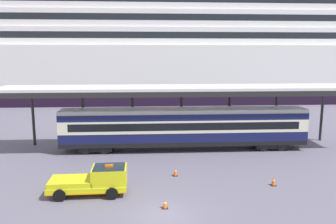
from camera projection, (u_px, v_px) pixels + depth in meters
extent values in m
plane|color=slate|center=(165.00, 215.00, 20.04)|extent=(400.00, 400.00, 0.00)
cube|color=black|center=(240.00, 89.00, 75.93)|extent=(130.29, 27.05, 3.29)
cube|color=white|center=(241.00, 64.00, 75.01)|extent=(130.29, 27.05, 7.67)
cube|color=white|center=(242.00, 39.00, 74.10)|extent=(119.87, 24.89, 3.20)
cube|color=black|center=(260.00, 35.00, 61.88)|extent=(114.65, 0.12, 1.15)
cube|color=white|center=(242.00, 24.00, 73.56)|extent=(115.07, 23.89, 3.20)
cube|color=black|center=(260.00, 18.00, 61.83)|extent=(110.07, 0.12, 1.15)
cube|color=white|center=(243.00, 9.00, 73.03)|extent=(110.28, 22.90, 3.20)
cube|color=black|center=(260.00, 0.00, 61.78)|extent=(105.48, 0.12, 1.15)
cube|color=silver|center=(184.00, 88.00, 33.25)|extent=(35.72, 5.17, 0.25)
cube|color=black|center=(187.00, 94.00, 30.87)|extent=(35.72, 0.20, 0.50)
cylinder|color=black|center=(33.00, 117.00, 34.98)|extent=(0.28, 0.28, 5.98)
cylinder|color=black|center=(83.00, 116.00, 35.29)|extent=(0.28, 0.28, 5.98)
cylinder|color=black|center=(133.00, 116.00, 35.61)|extent=(0.28, 0.28, 5.98)
cylinder|color=black|center=(181.00, 115.00, 35.93)|extent=(0.28, 0.28, 5.98)
cylinder|color=black|center=(229.00, 115.00, 36.24)|extent=(0.28, 0.28, 5.98)
cylinder|color=black|center=(276.00, 114.00, 36.56)|extent=(0.28, 0.28, 5.98)
cylinder|color=black|center=(322.00, 114.00, 36.88)|extent=(0.28, 0.28, 5.98)
cube|color=black|center=(184.00, 141.00, 33.64)|extent=(23.78, 2.80, 0.40)
cube|color=#141947|center=(184.00, 135.00, 33.54)|extent=(23.78, 2.80, 0.90)
cube|color=beige|center=(184.00, 124.00, 33.36)|extent=(23.78, 2.80, 1.20)
cube|color=black|center=(186.00, 127.00, 32.00)|extent=(21.88, 0.08, 0.72)
cube|color=#141947|center=(184.00, 115.00, 33.21)|extent=(23.78, 2.80, 0.60)
cube|color=#A7A7A7|center=(184.00, 110.00, 33.13)|extent=(23.78, 2.69, 0.36)
cube|color=black|center=(97.00, 147.00, 33.18)|extent=(3.20, 2.35, 0.50)
cylinder|color=black|center=(85.00, 150.00, 31.97)|extent=(0.84, 0.12, 0.84)
cylinder|color=black|center=(104.00, 150.00, 32.08)|extent=(0.84, 0.12, 0.84)
cube|color=black|center=(268.00, 144.00, 34.24)|extent=(3.20, 2.35, 0.50)
cylinder|color=black|center=(264.00, 147.00, 33.04)|extent=(0.84, 0.12, 0.84)
cylinder|color=black|center=(282.00, 147.00, 33.15)|extent=(0.84, 0.12, 0.84)
cube|color=yellow|center=(88.00, 186.00, 22.92)|extent=(5.25, 2.13, 0.36)
cube|color=#F2B20C|center=(88.00, 188.00, 22.95)|extent=(5.25, 2.15, 0.12)
cube|color=yellow|center=(109.00, 175.00, 22.93)|extent=(2.34, 1.98, 1.10)
cube|color=#19232D|center=(109.00, 170.00, 22.87)|extent=(2.13, 1.89, 0.44)
cube|color=orange|center=(109.00, 166.00, 22.82)|extent=(0.56, 0.21, 0.16)
cube|color=yellow|center=(72.00, 181.00, 22.77)|extent=(2.96, 1.99, 0.36)
cylinder|color=black|center=(114.00, 182.00, 24.08)|extent=(0.81, 0.27, 0.80)
cylinder|color=black|center=(112.00, 194.00, 22.12)|extent=(0.81, 0.27, 0.80)
cylinder|color=black|center=(66.00, 184.00, 23.79)|extent=(0.81, 0.27, 0.80)
cylinder|color=black|center=(59.00, 195.00, 21.83)|extent=(0.81, 0.27, 0.80)
cube|color=black|center=(175.00, 175.00, 26.49)|extent=(0.36, 0.36, 0.04)
cone|color=#EA590F|center=(175.00, 171.00, 26.43)|extent=(0.30, 0.30, 0.64)
cylinder|color=white|center=(175.00, 171.00, 26.42)|extent=(0.17, 0.17, 0.09)
cube|color=black|center=(165.00, 208.00, 20.91)|extent=(0.36, 0.36, 0.04)
cone|color=#EA590F|center=(165.00, 203.00, 20.86)|extent=(0.30, 0.30, 0.56)
cylinder|color=white|center=(165.00, 203.00, 20.85)|extent=(0.17, 0.17, 0.08)
cube|color=black|center=(273.00, 185.00, 24.53)|extent=(0.36, 0.36, 0.04)
cone|color=#EA590F|center=(273.00, 181.00, 24.47)|extent=(0.30, 0.30, 0.65)
cylinder|color=white|center=(273.00, 180.00, 24.46)|extent=(0.17, 0.17, 0.09)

